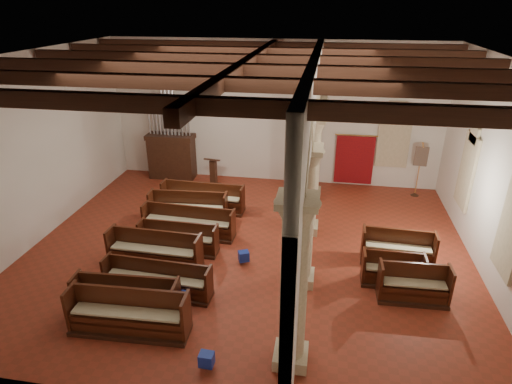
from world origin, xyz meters
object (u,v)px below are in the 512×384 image
Objects in this scene: pipe_organ at (171,148)px; lectern at (213,175)px; aisle_pew_0 at (413,289)px; processional_banner at (417,178)px; nave_pew_0 at (129,319)px.

pipe_organ reaches higher than lectern.
lectern reaches higher than aisle_pew_0.
pipe_organ is at bearing 167.96° from lectern.
pipe_organ is 1.93× the size of processional_banner.
lectern is (2.11, -0.81, -0.80)m from pipe_organ.
pipe_organ is 3.17× the size of lectern.
pipe_organ is at bearing -175.98° from processional_banner.
aisle_pew_0 is (7.20, -6.49, -0.22)m from lectern.
processional_banner reaches higher than lectern.
nave_pew_0 is at bearing -79.41° from lectern.
processional_banner is 0.78× the size of nave_pew_0.
nave_pew_0 reaches higher than aisle_pew_0.
pipe_organ is 1.50× the size of nave_pew_0.
lectern is at bearing -20.99° from pipe_organ.
nave_pew_0 is (0.26, -8.89, -0.19)m from lectern.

